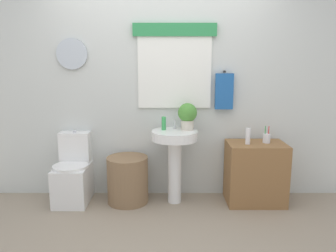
{
  "coord_description": "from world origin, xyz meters",
  "views": [
    {
      "loc": [
        0.08,
        -2.67,
        1.56
      ],
      "look_at": [
        0.08,
        0.8,
        0.88
      ],
      "focal_mm": 35.46,
      "sensor_mm": 36.0,
      "label": 1
    }
  ],
  "objects_px": {
    "wooden_cabinet": "(255,173)",
    "potted_plant": "(188,115)",
    "toilet": "(74,175)",
    "laundry_hamper": "(128,180)",
    "toothbrush_cup": "(267,138)",
    "pedestal_sink": "(175,149)",
    "soap_bottle": "(164,123)",
    "lotion_bottle": "(248,136)"
  },
  "relations": [
    {
      "from": "wooden_cabinet",
      "to": "potted_plant",
      "type": "bearing_deg",
      "value": 175.48
    },
    {
      "from": "toilet",
      "to": "laundry_hamper",
      "type": "distance_m",
      "value": 0.62
    },
    {
      "from": "toothbrush_cup",
      "to": "pedestal_sink",
      "type": "bearing_deg",
      "value": -178.85
    },
    {
      "from": "soap_bottle",
      "to": "wooden_cabinet",
      "type": "bearing_deg",
      "value": -2.81
    },
    {
      "from": "lotion_bottle",
      "to": "toothbrush_cup",
      "type": "height_order",
      "value": "toothbrush_cup"
    },
    {
      "from": "laundry_hamper",
      "to": "lotion_bottle",
      "type": "relative_size",
      "value": 2.96
    },
    {
      "from": "soap_bottle",
      "to": "toothbrush_cup",
      "type": "relative_size",
      "value": 0.8
    },
    {
      "from": "toothbrush_cup",
      "to": "soap_bottle",
      "type": "bearing_deg",
      "value": 178.49
    },
    {
      "from": "lotion_bottle",
      "to": "pedestal_sink",
      "type": "bearing_deg",
      "value": 177.09
    },
    {
      "from": "potted_plant",
      "to": "lotion_bottle",
      "type": "distance_m",
      "value": 0.69
    },
    {
      "from": "wooden_cabinet",
      "to": "toothbrush_cup",
      "type": "height_order",
      "value": "toothbrush_cup"
    },
    {
      "from": "pedestal_sink",
      "to": "soap_bottle",
      "type": "relative_size",
      "value": 5.55
    },
    {
      "from": "toilet",
      "to": "laundry_hamper",
      "type": "xyz_separation_m",
      "value": [
        0.61,
        -0.03,
        -0.04
      ]
    },
    {
      "from": "toothbrush_cup",
      "to": "potted_plant",
      "type": "bearing_deg",
      "value": 177.38
    },
    {
      "from": "pedestal_sink",
      "to": "wooden_cabinet",
      "type": "relative_size",
      "value": 1.2
    },
    {
      "from": "laundry_hamper",
      "to": "toothbrush_cup",
      "type": "relative_size",
      "value": 2.81
    },
    {
      "from": "laundry_hamper",
      "to": "wooden_cabinet",
      "type": "distance_m",
      "value": 1.42
    },
    {
      "from": "toilet",
      "to": "soap_bottle",
      "type": "relative_size",
      "value": 5.34
    },
    {
      "from": "lotion_bottle",
      "to": "toothbrush_cup",
      "type": "relative_size",
      "value": 0.95
    },
    {
      "from": "toilet",
      "to": "toothbrush_cup",
      "type": "xyz_separation_m",
      "value": [
        2.15,
        -0.01,
        0.43
      ]
    },
    {
      "from": "laundry_hamper",
      "to": "soap_bottle",
      "type": "bearing_deg",
      "value": 7.06
    },
    {
      "from": "wooden_cabinet",
      "to": "lotion_bottle",
      "type": "xyz_separation_m",
      "value": [
        -0.11,
        -0.04,
        0.43
      ]
    },
    {
      "from": "soap_bottle",
      "to": "lotion_bottle",
      "type": "xyz_separation_m",
      "value": [
        0.91,
        -0.09,
        -0.12
      ]
    },
    {
      "from": "potted_plant",
      "to": "lotion_bottle",
      "type": "relative_size",
      "value": 1.68
    },
    {
      "from": "pedestal_sink",
      "to": "wooden_cabinet",
      "type": "distance_m",
      "value": 0.94
    },
    {
      "from": "laundry_hamper",
      "to": "toothbrush_cup",
      "type": "distance_m",
      "value": 1.6
    },
    {
      "from": "toilet",
      "to": "lotion_bottle",
      "type": "relative_size",
      "value": 4.47
    },
    {
      "from": "soap_bottle",
      "to": "toilet",
      "type": "bearing_deg",
      "value": -179.06
    },
    {
      "from": "wooden_cabinet",
      "to": "toothbrush_cup",
      "type": "bearing_deg",
      "value": 10.4
    },
    {
      "from": "pedestal_sink",
      "to": "laundry_hamper",
      "type": "bearing_deg",
      "value": 180.0
    },
    {
      "from": "toilet",
      "to": "pedestal_sink",
      "type": "height_order",
      "value": "pedestal_sink"
    },
    {
      "from": "potted_plant",
      "to": "soap_bottle",
      "type": "bearing_deg",
      "value": -177.8
    },
    {
      "from": "toilet",
      "to": "pedestal_sink",
      "type": "distance_m",
      "value": 1.18
    },
    {
      "from": "toothbrush_cup",
      "to": "laundry_hamper",
      "type": "bearing_deg",
      "value": -179.24
    },
    {
      "from": "toothbrush_cup",
      "to": "wooden_cabinet",
      "type": "bearing_deg",
      "value": -169.6
    },
    {
      "from": "laundry_hamper",
      "to": "pedestal_sink",
      "type": "relative_size",
      "value": 0.64
    },
    {
      "from": "toilet",
      "to": "wooden_cabinet",
      "type": "distance_m",
      "value": 2.04
    },
    {
      "from": "wooden_cabinet",
      "to": "soap_bottle",
      "type": "distance_m",
      "value": 1.16
    },
    {
      "from": "toilet",
      "to": "laundry_hamper",
      "type": "bearing_deg",
      "value": -3.11
    },
    {
      "from": "lotion_bottle",
      "to": "toothbrush_cup",
      "type": "xyz_separation_m",
      "value": [
        0.22,
        0.06,
        -0.04
      ]
    },
    {
      "from": "potted_plant",
      "to": "lotion_bottle",
      "type": "xyz_separation_m",
      "value": [
        0.65,
        -0.1,
        -0.21
      ]
    },
    {
      "from": "wooden_cabinet",
      "to": "toothbrush_cup",
      "type": "xyz_separation_m",
      "value": [
        0.11,
        0.02,
        0.39
      ]
    }
  ]
}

